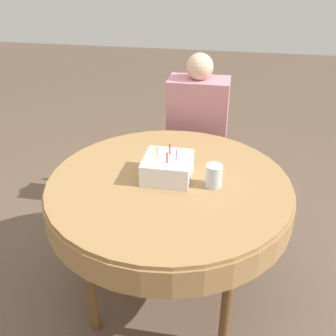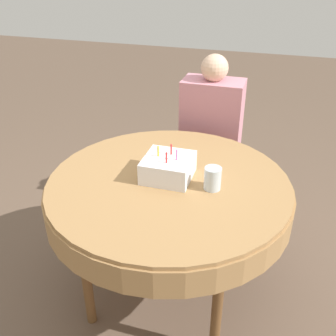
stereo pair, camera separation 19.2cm
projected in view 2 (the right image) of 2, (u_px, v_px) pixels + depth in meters
The scene contains 6 objects.
ground_plane at pixel (169, 289), 2.31m from camera, with size 12.00×12.00×0.00m, color brown.
dining_table at pixel (169, 195), 1.99m from camera, with size 1.23×1.23×0.75m.
chair at pixel (212, 144), 2.81m from camera, with size 0.41×0.41×0.96m.
person at pixel (211, 125), 2.64m from camera, with size 0.40×0.32×1.18m.
birthday_cake at pixel (168, 167), 1.95m from camera, with size 0.24×0.24×0.16m.
drinking_glass at pixel (213, 178), 1.85m from camera, with size 0.08×0.08×0.11m.
Camera 2 is at (0.47, -1.59, 1.77)m, focal length 42.00 mm.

